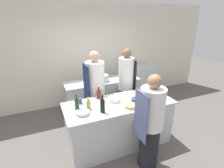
# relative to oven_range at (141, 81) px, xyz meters

# --- Properties ---
(ground_plane) EXTENTS (16.00, 16.00, 0.00)m
(ground_plane) POSITION_rel_oven_range_xyz_m (-1.62, -1.78, -0.51)
(ground_plane) COLOR #605B56
(wall_back) EXTENTS (8.00, 0.06, 2.80)m
(wall_back) POSITION_rel_oven_range_xyz_m (-1.62, 0.35, 0.89)
(wall_back) COLOR silver
(wall_back) RESTS_ON ground_plane
(prep_counter) EXTENTS (2.07, 0.84, 0.92)m
(prep_counter) POSITION_rel_oven_range_xyz_m (-1.62, -1.78, -0.05)
(prep_counter) COLOR silver
(prep_counter) RESTS_ON ground_plane
(pass_counter) EXTENTS (1.92, 0.58, 0.92)m
(pass_counter) POSITION_rel_oven_range_xyz_m (-1.49, -0.52, -0.05)
(pass_counter) COLOR silver
(pass_counter) RESTS_ON ground_plane
(oven_range) EXTENTS (0.92, 0.60, 1.02)m
(oven_range) POSITION_rel_oven_range_xyz_m (0.00, 0.00, 0.00)
(oven_range) COLOR silver
(oven_range) RESTS_ON ground_plane
(chef_at_prep_near) EXTENTS (0.40, 0.39, 1.66)m
(chef_at_prep_near) POSITION_rel_oven_range_xyz_m (-1.40, -2.48, 0.32)
(chef_at_prep_near) COLOR black
(chef_at_prep_near) RESTS_ON ground_plane
(chef_at_stove) EXTENTS (0.37, 0.35, 1.78)m
(chef_at_stove) POSITION_rel_oven_range_xyz_m (-1.10, -1.04, 0.39)
(chef_at_stove) COLOR black
(chef_at_stove) RESTS_ON ground_plane
(chef_at_pass_far) EXTENTS (0.42, 0.40, 1.79)m
(chef_at_pass_far) POSITION_rel_oven_range_xyz_m (-1.86, -1.05, 0.38)
(chef_at_pass_far) COLOR black
(chef_at_pass_far) RESTS_ON ground_plane
(bottle_olive_oil) EXTENTS (0.08, 0.08, 0.23)m
(bottle_olive_oil) POSITION_rel_oven_range_xyz_m (-2.22, -1.79, 0.50)
(bottle_olive_oil) COLOR #B2A84C
(bottle_olive_oil) RESTS_ON prep_counter
(bottle_vinegar) EXTENTS (0.09, 0.09, 0.24)m
(bottle_vinegar) POSITION_rel_oven_range_xyz_m (-1.92, -1.46, 0.51)
(bottle_vinegar) COLOR #5B2319
(bottle_vinegar) RESTS_ON prep_counter
(bottle_wine) EXTENTS (0.07, 0.07, 0.30)m
(bottle_wine) POSITION_rel_oven_range_xyz_m (-2.42, -1.75, 0.53)
(bottle_wine) COLOR #19471E
(bottle_wine) RESTS_ON prep_counter
(bottle_cooking_oil) EXTENTS (0.08, 0.08, 0.32)m
(bottle_cooking_oil) POSITION_rel_oven_range_xyz_m (-2.04, -1.99, 0.54)
(bottle_cooking_oil) COLOR black
(bottle_cooking_oil) RESTS_ON prep_counter
(bottle_sauce) EXTENTS (0.08, 0.08, 0.25)m
(bottle_sauce) POSITION_rel_oven_range_xyz_m (-0.71, -1.68, 0.51)
(bottle_sauce) COLOR #2D5175
(bottle_sauce) RESTS_ON prep_counter
(bottle_water) EXTENTS (0.09, 0.09, 0.21)m
(bottle_water) POSITION_rel_oven_range_xyz_m (-0.97, -1.70, 0.50)
(bottle_water) COLOR silver
(bottle_water) RESTS_ON prep_counter
(bowl_mixing_large) EXTENTS (0.17, 0.17, 0.09)m
(bowl_mixing_large) POSITION_rel_oven_range_xyz_m (-1.34, -1.90, 0.46)
(bowl_mixing_large) COLOR navy
(bowl_mixing_large) RESTS_ON prep_counter
(bowl_prep_small) EXTENTS (0.22, 0.22, 0.08)m
(bowl_prep_small) POSITION_rel_oven_range_xyz_m (-1.69, -1.70, 0.45)
(bowl_prep_small) COLOR white
(bowl_prep_small) RESTS_ON prep_counter
(bowl_ceramic_blue) EXTENTS (0.23, 0.23, 0.06)m
(bowl_ceramic_blue) POSITION_rel_oven_range_xyz_m (-2.37, -1.92, 0.44)
(bowl_ceramic_blue) COLOR #B7BABC
(bowl_ceramic_blue) RESTS_ON prep_counter
(bowl_wooden_salad) EXTENTS (0.22, 0.22, 0.06)m
(bowl_wooden_salad) POSITION_rel_oven_range_xyz_m (-1.52, -2.03, 0.44)
(bowl_wooden_salad) COLOR tan
(bowl_wooden_salad) RESTS_ON prep_counter
(cup) EXTENTS (0.08, 0.08, 0.10)m
(cup) POSITION_rel_oven_range_xyz_m (-2.31, -1.52, 0.47)
(cup) COLOR #33477F
(cup) RESTS_ON prep_counter
(cutting_board) EXTENTS (0.32, 0.22, 0.01)m
(cutting_board) POSITION_rel_oven_range_xyz_m (-1.01, -1.98, 0.42)
(cutting_board) COLOR white
(cutting_board) RESTS_ON prep_counter
(stockpot) EXTENTS (0.27, 0.27, 0.16)m
(stockpot) POSITION_rel_oven_range_xyz_m (-1.50, -0.57, 0.50)
(stockpot) COLOR silver
(stockpot) RESTS_ON pass_counter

